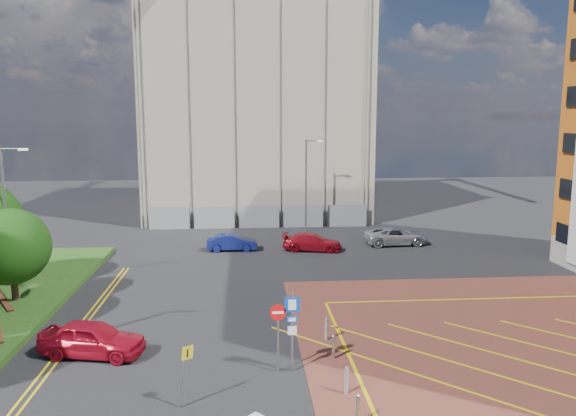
{
  "coord_description": "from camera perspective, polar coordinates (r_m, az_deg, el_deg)",
  "views": [
    {
      "loc": [
        -1.28,
        -19.69,
        9.91
      ],
      "look_at": [
        0.47,
        2.73,
        6.24
      ],
      "focal_mm": 35.0,
      "sensor_mm": 36.0,
      "label": 1
    }
  ],
  "objects": [
    {
      "name": "car_red_left",
      "position": [
        25.41,
        -19.26,
        -12.42
      ],
      "size": [
        4.65,
        2.65,
        1.49
      ],
      "primitive_type": "imported",
      "rotation": [
        0.0,
        0.0,
        1.36
      ],
      "color": "#AB0E23",
      "rests_on": "ground"
    },
    {
      "name": "car_red_back",
      "position": [
        42.04,
        2.48,
        -3.48
      ],
      "size": [
        4.69,
        2.61,
        1.29
      ],
      "primitive_type": "imported",
      "rotation": [
        0.0,
        0.0,
        1.38
      ],
      "color": "maroon",
      "rests_on": "ground"
    },
    {
      "name": "lamp_back",
      "position": [
        48.31,
        1.93,
        2.66
      ],
      "size": [
        1.53,
        0.16,
        8.0
      ],
      "color": "#9EA0A8",
      "rests_on": "ground"
    },
    {
      "name": "car_blue_back",
      "position": [
        42.22,
        -5.69,
        -3.5
      ],
      "size": [
        3.75,
        1.32,
        1.23
      ],
      "primitive_type": "imported",
      "rotation": [
        0.0,
        0.0,
        1.58
      ],
      "color": "navy",
      "rests_on": "ground"
    },
    {
      "name": "lamp_left_far",
      "position": [
        34.7,
        -26.66,
        -0.43
      ],
      "size": [
        1.53,
        0.16,
        8.0
      ],
      "color": "#9EA0A8",
      "rests_on": "grass_bed"
    },
    {
      "name": "warning_sign",
      "position": [
        20.19,
        -10.52,
        -15.74
      ],
      "size": [
        0.56,
        0.38,
        2.24
      ],
      "color": "#9EA0A8",
      "rests_on": "ground"
    },
    {
      "name": "construction_fence",
      "position": [
        50.53,
        -1.81,
        -0.9
      ],
      "size": [
        21.6,
        0.06,
        2.0
      ],
      "primitive_type": "cube",
      "color": "gray",
      "rests_on": "ground"
    },
    {
      "name": "construction_building",
      "position": [
        59.71,
        -3.29,
        10.29
      ],
      "size": [
        21.2,
        19.2,
        22.0
      ],
      "primitive_type": "cube",
      "color": "#A9A28A",
      "rests_on": "ground"
    },
    {
      "name": "sign_cluster",
      "position": [
        22.2,
        -0.11,
        -11.73
      ],
      "size": [
        1.17,
        0.12,
        3.2
      ],
      "color": "#9EA0A8",
      "rests_on": "ground"
    },
    {
      "name": "ground",
      "position": [
        22.08,
        -0.71,
        -17.41
      ],
      "size": [
        140.0,
        140.0,
        0.0
      ],
      "primitive_type": "plane",
      "color": "black",
      "rests_on": "ground"
    },
    {
      "name": "car_silver_back",
      "position": [
        44.71,
        10.9,
        -2.81
      ],
      "size": [
        5.08,
        2.56,
        1.38
      ],
      "primitive_type": "imported",
      "rotation": [
        0.0,
        0.0,
        1.63
      ],
      "color": "#ADACB4",
      "rests_on": "ground"
    },
    {
      "name": "tree_c",
      "position": [
        32.8,
        -26.29,
        -3.53
      ],
      "size": [
        4.0,
        4.0,
        4.9
      ],
      "color": "#3D2B1C",
      "rests_on": "grass_bed"
    },
    {
      "name": "bollard_row",
      "position": [
        20.65,
        6.32,
        -17.99
      ],
      "size": [
        0.14,
        11.14,
        0.9
      ],
      "color": "#9EA0A8",
      "rests_on": "forecourt"
    }
  ]
}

